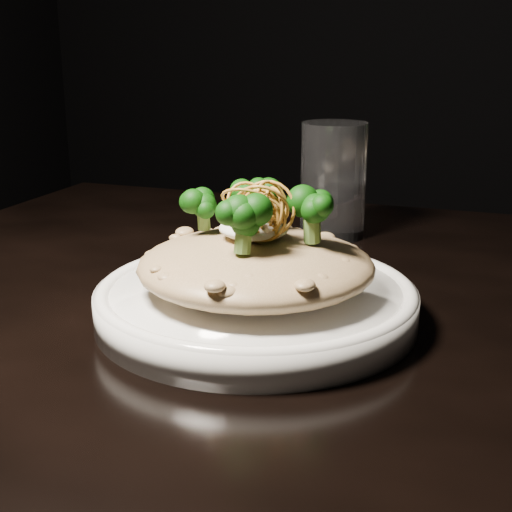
# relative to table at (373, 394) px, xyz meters

# --- Properties ---
(table) EXTENTS (1.10, 0.80, 0.75)m
(table) POSITION_rel_table_xyz_m (0.00, 0.00, 0.00)
(table) COLOR black
(table) RESTS_ON ground
(plate) EXTENTS (0.26, 0.26, 0.03)m
(plate) POSITION_rel_table_xyz_m (-0.09, -0.06, 0.10)
(plate) COLOR white
(plate) RESTS_ON table
(risotto) EXTENTS (0.19, 0.19, 0.04)m
(risotto) POSITION_rel_table_xyz_m (-0.09, -0.06, 0.13)
(risotto) COLOR brown
(risotto) RESTS_ON plate
(broccoli) EXTENTS (0.12, 0.12, 0.04)m
(broccoli) POSITION_rel_table_xyz_m (-0.10, -0.06, 0.17)
(broccoli) COLOR black
(broccoli) RESTS_ON risotto
(cheese) EXTENTS (0.06, 0.06, 0.02)m
(cheese) POSITION_rel_table_xyz_m (-0.09, -0.06, 0.16)
(cheese) COLOR silver
(cheese) RESTS_ON risotto
(shallots) EXTENTS (0.05, 0.05, 0.03)m
(shallots) POSITION_rel_table_xyz_m (-0.09, -0.06, 0.18)
(shallots) COLOR #935B1F
(shallots) RESTS_ON cheese
(drinking_glass) EXTENTS (0.09, 0.09, 0.13)m
(drinking_glass) POSITION_rel_table_xyz_m (-0.09, 0.22, 0.15)
(drinking_glass) COLOR silver
(drinking_glass) RESTS_ON table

